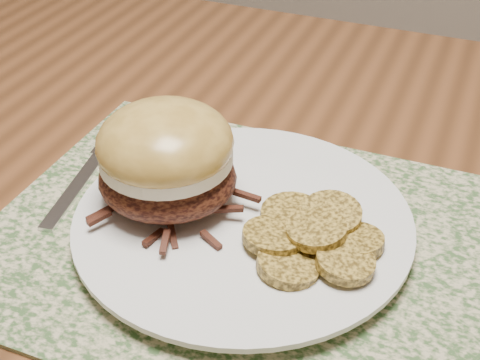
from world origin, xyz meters
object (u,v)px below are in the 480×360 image
object	(u,v)px
dining_table	(253,283)
dinner_plate	(243,223)
pork_sandwich	(166,158)
fork	(86,174)

from	to	relation	value
dining_table	dinner_plate	size ratio (longest dim) A/B	5.77
dinner_plate	pork_sandwich	bearing A→B (deg)	-176.63
dining_table	fork	world-z (taller)	fork
dinner_plate	pork_sandwich	distance (m)	0.08
pork_sandwich	fork	size ratio (longest dim) A/B	0.79
dining_table	dinner_plate	world-z (taller)	dinner_plate
dinner_plate	pork_sandwich	world-z (taller)	pork_sandwich
dining_table	fork	bearing A→B (deg)	-177.28
dinner_plate	fork	distance (m)	0.16
pork_sandwich	fork	bearing A→B (deg)	158.44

